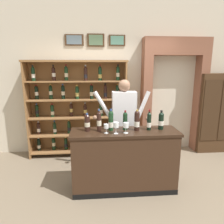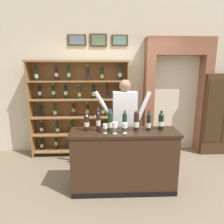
{
  "view_description": "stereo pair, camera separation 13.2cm",
  "coord_description": "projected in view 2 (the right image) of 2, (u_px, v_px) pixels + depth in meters",
  "views": [
    {
      "loc": [
        -0.41,
        -2.96,
        1.93
      ],
      "look_at": [
        -0.14,
        0.28,
        1.2
      ],
      "focal_mm": 33.21,
      "sensor_mm": 36.0,
      "label": 1
    },
    {
      "loc": [
        -0.28,
        -2.96,
        1.93
      ],
      "look_at": [
        -0.14,
        0.28,
        1.2
      ],
      "focal_mm": 33.21,
      "sensor_mm": 36.0,
      "label": 2
    }
  ],
  "objects": [
    {
      "name": "ground_plane",
      "position": [
        122.0,
        189.0,
        3.33
      ],
      "size": [
        14.0,
        14.0,
        0.02
      ],
      "primitive_type": "cube",
      "color": "#7A6B56"
    },
    {
      "name": "tasting_bottle_grappa",
      "position": [
        149.0,
        122.0,
        3.13
      ],
      "size": [
        0.07,
        0.07,
        0.32
      ],
      "color": "black",
      "rests_on": "tasting_counter"
    },
    {
      "name": "tasting_bottle_brunello",
      "position": [
        125.0,
        121.0,
        3.15
      ],
      "size": [
        0.07,
        0.07,
        0.3
      ],
      "color": "black",
      "rests_on": "tasting_counter"
    },
    {
      "name": "wine_glass_spare",
      "position": [
        125.0,
        126.0,
        2.99
      ],
      "size": [
        0.08,
        0.08,
        0.16
      ],
      "color": "silver",
      "rests_on": "tasting_counter"
    },
    {
      "name": "tasting_bottle_chianti",
      "position": [
        87.0,
        122.0,
        3.11
      ],
      "size": [
        0.08,
        0.08,
        0.27
      ],
      "color": "black",
      "rests_on": "tasting_counter"
    },
    {
      "name": "tasting_counter",
      "position": [
        124.0,
        161.0,
        3.22
      ],
      "size": [
        1.64,
        0.5,
        0.96
      ],
      "color": "#382316",
      "rests_on": "ground"
    },
    {
      "name": "tasting_bottle_prosecco",
      "position": [
        136.0,
        121.0,
        3.11
      ],
      "size": [
        0.08,
        0.08,
        0.32
      ],
      "color": "black",
      "rests_on": "tasting_counter"
    },
    {
      "name": "wine_glass_center",
      "position": [
        115.0,
        126.0,
        2.97
      ],
      "size": [
        0.08,
        0.08,
        0.17
      ],
      "color": "silver",
      "rests_on": "tasting_counter"
    },
    {
      "name": "wine_glass_left",
      "position": [
        105.0,
        127.0,
        3.0
      ],
      "size": [
        0.07,
        0.07,
        0.14
      ],
      "color": "silver",
      "rests_on": "tasting_counter"
    },
    {
      "name": "tasting_bottle_rosso",
      "position": [
        110.0,
        121.0,
        3.12
      ],
      "size": [
        0.08,
        0.08,
        0.33
      ],
      "color": "#19381E",
      "rests_on": "tasting_counter"
    },
    {
      "name": "wine_shelf",
      "position": [
        80.0,
        106.0,
        4.43
      ],
      "size": [
        2.09,
        0.37,
        2.03
      ],
      "color": "olive",
      "rests_on": "ground"
    },
    {
      "name": "tasting_bottle_vin_santo",
      "position": [
        161.0,
        121.0,
        3.15
      ],
      "size": [
        0.08,
        0.08,
        0.3
      ],
      "color": "black",
      "rests_on": "tasting_counter"
    },
    {
      "name": "side_cabinet",
      "position": [
        219.0,
        114.0,
        4.59
      ],
      "size": [
        0.83,
        0.39,
        1.76
      ],
      "color": "#422B19",
      "rests_on": "ground"
    },
    {
      "name": "back_wall",
      "position": [
        116.0,
        72.0,
        4.59
      ],
      "size": [
        12.0,
        0.19,
        3.57
      ],
      "color": "beige",
      "rests_on": "ground"
    },
    {
      "name": "archway_doorway",
      "position": [
        176.0,
        89.0,
        4.59
      ],
      "size": [
        1.43,
        0.45,
        2.5
      ],
      "color": "brown",
      "rests_on": "ground"
    },
    {
      "name": "shopkeeper",
      "position": [
        125.0,
        117.0,
        3.64
      ],
      "size": [
        1.02,
        0.22,
        1.7
      ],
      "color": "#2D3347",
      "rests_on": "ground"
    },
    {
      "name": "tasting_bottle_riserva",
      "position": [
        98.0,
        121.0,
        3.09
      ],
      "size": [
        0.07,
        0.07,
        0.34
      ],
      "color": "black",
      "rests_on": "tasting_counter"
    }
  ]
}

